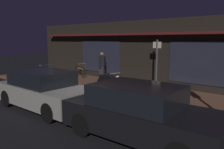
{
  "coord_description": "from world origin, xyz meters",
  "views": [
    {
      "loc": [
        6.72,
        -5.47,
        2.56
      ],
      "look_at": [
        0.0,
        2.4,
        0.95
      ],
      "focal_mm": 36.16,
      "sensor_mm": 36.0,
      "label": 1
    }
  ],
  "objects_px": {
    "motorcycle": "(109,82)",
    "person_photographer": "(102,66)",
    "parked_car_far": "(140,113)",
    "bicycle_parked": "(80,71)",
    "sign_post": "(157,61)",
    "parked_car_near": "(44,90)",
    "bicycle_extra": "(44,73)"
  },
  "relations": [
    {
      "from": "motorcycle",
      "to": "person_photographer",
      "type": "xyz_separation_m",
      "value": [
        -2.42,
        2.17,
        0.38
      ]
    },
    {
      "from": "person_photographer",
      "to": "motorcycle",
      "type": "bearing_deg",
      "value": -41.82
    },
    {
      "from": "motorcycle",
      "to": "parked_car_far",
      "type": "height_order",
      "value": "parked_car_far"
    },
    {
      "from": "bicycle_parked",
      "to": "person_photographer",
      "type": "xyz_separation_m",
      "value": [
        1.91,
        0.06,
        0.52
      ]
    },
    {
      "from": "person_photographer",
      "to": "parked_car_far",
      "type": "height_order",
      "value": "person_photographer"
    },
    {
      "from": "sign_post",
      "to": "person_photographer",
      "type": "bearing_deg",
      "value": 178.87
    },
    {
      "from": "parked_car_near",
      "to": "parked_car_far",
      "type": "relative_size",
      "value": 0.99
    },
    {
      "from": "bicycle_parked",
      "to": "bicycle_extra",
      "type": "distance_m",
      "value": 2.28
    },
    {
      "from": "bicycle_extra",
      "to": "parked_car_near",
      "type": "xyz_separation_m",
      "value": [
        4.87,
        -3.09,
        0.2
      ]
    },
    {
      "from": "motorcycle",
      "to": "parked_car_near",
      "type": "bearing_deg",
      "value": -100.92
    },
    {
      "from": "sign_post",
      "to": "parked_car_far",
      "type": "xyz_separation_m",
      "value": [
        2.35,
        -4.98,
        -0.81
      ]
    },
    {
      "from": "bicycle_parked",
      "to": "motorcycle",
      "type": "bearing_deg",
      "value": -26.0
    },
    {
      "from": "motorcycle",
      "to": "person_photographer",
      "type": "relative_size",
      "value": 1.01
    },
    {
      "from": "parked_car_far",
      "to": "bicycle_parked",
      "type": "bearing_deg",
      "value": 147.84
    },
    {
      "from": "bicycle_extra",
      "to": "person_photographer",
      "type": "distance_m",
      "value": 3.68
    },
    {
      "from": "parked_car_near",
      "to": "parked_car_far",
      "type": "distance_m",
      "value": 4.19
    },
    {
      "from": "sign_post",
      "to": "parked_car_near",
      "type": "xyz_separation_m",
      "value": [
        -1.84,
        -5.07,
        -0.81
      ]
    },
    {
      "from": "parked_car_near",
      "to": "sign_post",
      "type": "bearing_deg",
      "value": 70.05
    },
    {
      "from": "parked_car_far",
      "to": "motorcycle",
      "type": "bearing_deg",
      "value": 141.43
    },
    {
      "from": "person_photographer",
      "to": "parked_car_near",
      "type": "distance_m",
      "value": 5.47
    },
    {
      "from": "person_photographer",
      "to": "parked_car_far",
      "type": "bearing_deg",
      "value": -39.91
    },
    {
      "from": "bicycle_parked",
      "to": "person_photographer",
      "type": "distance_m",
      "value": 1.98
    },
    {
      "from": "motorcycle",
      "to": "parked_car_near",
      "type": "relative_size",
      "value": 0.41
    },
    {
      "from": "sign_post",
      "to": "parked_car_near",
      "type": "relative_size",
      "value": 0.58
    },
    {
      "from": "sign_post",
      "to": "parked_car_far",
      "type": "relative_size",
      "value": 0.57
    },
    {
      "from": "bicycle_parked",
      "to": "bicycle_extra",
      "type": "xyz_separation_m",
      "value": [
        -1.11,
        -1.99,
        0.0
      ]
    },
    {
      "from": "motorcycle",
      "to": "parked_car_far",
      "type": "distance_m",
      "value": 4.62
    },
    {
      "from": "parked_car_near",
      "to": "person_photographer",
      "type": "bearing_deg",
      "value": 109.76
    },
    {
      "from": "bicycle_extra",
      "to": "sign_post",
      "type": "bearing_deg",
      "value": 16.41
    },
    {
      "from": "motorcycle",
      "to": "parked_car_far",
      "type": "bearing_deg",
      "value": -38.57
    },
    {
      "from": "motorcycle",
      "to": "bicycle_extra",
      "type": "relative_size",
      "value": 1.02
    },
    {
      "from": "bicycle_parked",
      "to": "sign_post",
      "type": "xyz_separation_m",
      "value": [
        5.59,
        -0.02,
        1.0
      ]
    }
  ]
}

